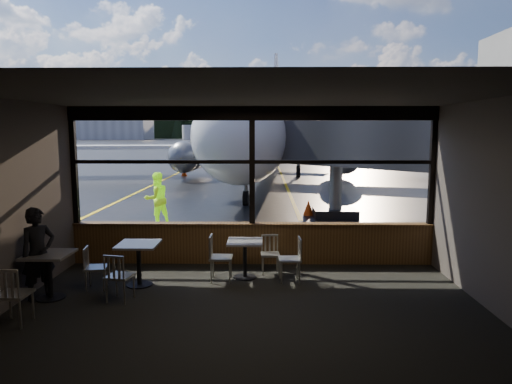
{
  "coord_description": "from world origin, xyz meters",
  "views": [
    {
      "loc": [
        0.26,
        -10.01,
        2.94
      ],
      "look_at": [
        0.07,
        1.0,
        1.5
      ],
      "focal_mm": 32.0,
      "sensor_mm": 36.0,
      "label": 1
    }
  ],
  "objects_px": {
    "chair_near_n": "(270,255)",
    "ground_crew": "(157,199)",
    "cafe_table_mid": "(139,265)",
    "passenger": "(38,254)",
    "jet_bridge": "(363,149)",
    "cafe_table_near": "(245,259)",
    "cone_wing": "(184,172)",
    "chair_near_w": "(221,258)",
    "chair_mid_w": "(96,268)",
    "cone_nose": "(308,208)",
    "chair_left_s": "(14,295)",
    "chair_mid_s": "(120,277)",
    "cafe_table_left": "(50,276)",
    "airliner": "(265,98)",
    "chair_near_e": "(290,260)"
  },
  "relations": [
    {
      "from": "cafe_table_mid",
      "to": "cafe_table_near",
      "type": "bearing_deg",
      "value": 13.76
    },
    {
      "from": "chair_near_w",
      "to": "chair_mid_w",
      "type": "relative_size",
      "value": 1.14
    },
    {
      "from": "chair_near_n",
      "to": "chair_left_s",
      "type": "bearing_deg",
      "value": 30.29
    },
    {
      "from": "airliner",
      "to": "passenger",
      "type": "xyz_separation_m",
      "value": [
        -4.05,
        -21.83,
        -4.31
      ]
    },
    {
      "from": "chair_mid_s",
      "to": "chair_left_s",
      "type": "bearing_deg",
      "value": -130.17
    },
    {
      "from": "cafe_table_near",
      "to": "cone_nose",
      "type": "height_order",
      "value": "cafe_table_near"
    },
    {
      "from": "airliner",
      "to": "cone_nose",
      "type": "relative_size",
      "value": 64.52
    },
    {
      "from": "chair_mid_s",
      "to": "passenger",
      "type": "distance_m",
      "value": 1.49
    },
    {
      "from": "cafe_table_mid",
      "to": "passenger",
      "type": "xyz_separation_m",
      "value": [
        -1.56,
        -0.75,
        0.41
      ]
    },
    {
      "from": "cafe_table_mid",
      "to": "cone_wing",
      "type": "relative_size",
      "value": 1.48
    },
    {
      "from": "airliner",
      "to": "cafe_table_left",
      "type": "distance_m",
      "value": 22.65
    },
    {
      "from": "cafe_table_near",
      "to": "cone_wing",
      "type": "bearing_deg",
      "value": 103.02
    },
    {
      "from": "jet_bridge",
      "to": "chair_near_w",
      "type": "xyz_separation_m",
      "value": [
        -4.18,
        -6.73,
        -1.91
      ]
    },
    {
      "from": "chair_left_s",
      "to": "chair_near_n",
      "type": "bearing_deg",
      "value": 34.79
    },
    {
      "from": "jet_bridge",
      "to": "cafe_table_mid",
      "type": "bearing_deg",
      "value": -129.22
    },
    {
      "from": "chair_near_n",
      "to": "chair_mid_s",
      "type": "distance_m",
      "value": 3.1
    },
    {
      "from": "chair_near_w",
      "to": "chair_left_s",
      "type": "xyz_separation_m",
      "value": [
        -2.98,
        -2.13,
        0.01
      ]
    },
    {
      "from": "cone_nose",
      "to": "cone_wing",
      "type": "distance_m",
      "value": 16.23
    },
    {
      "from": "cafe_table_near",
      "to": "cafe_table_mid",
      "type": "relative_size",
      "value": 0.93
    },
    {
      "from": "airliner",
      "to": "cafe_table_left",
      "type": "height_order",
      "value": "airliner"
    },
    {
      "from": "airliner",
      "to": "chair_near_e",
      "type": "relative_size",
      "value": 37.36
    },
    {
      "from": "chair_mid_w",
      "to": "cone_nose",
      "type": "relative_size",
      "value": 1.57
    },
    {
      "from": "jet_bridge",
      "to": "ground_crew",
      "type": "distance_m",
      "value": 7.03
    },
    {
      "from": "cone_nose",
      "to": "chair_near_e",
      "type": "bearing_deg",
      "value": -98.35
    },
    {
      "from": "chair_near_w",
      "to": "chair_left_s",
      "type": "height_order",
      "value": "chair_left_s"
    },
    {
      "from": "cafe_table_mid",
      "to": "chair_near_n",
      "type": "bearing_deg",
      "value": 17.39
    },
    {
      "from": "airliner",
      "to": "cone_wing",
      "type": "relative_size",
      "value": 59.64
    },
    {
      "from": "chair_near_w",
      "to": "jet_bridge",
      "type": "bearing_deg",
      "value": 148.04
    },
    {
      "from": "jet_bridge",
      "to": "cafe_table_near",
      "type": "relative_size",
      "value": 14.08
    },
    {
      "from": "cafe_table_near",
      "to": "cone_nose",
      "type": "xyz_separation_m",
      "value": [
        1.98,
        7.17,
        -0.13
      ]
    },
    {
      "from": "cafe_table_near",
      "to": "cafe_table_mid",
      "type": "xyz_separation_m",
      "value": [
        -2.02,
        -0.5,
        0.03
      ]
    },
    {
      "from": "passenger",
      "to": "chair_mid_s",
      "type": "bearing_deg",
      "value": -52.96
    },
    {
      "from": "chair_near_e",
      "to": "chair_near_n",
      "type": "distance_m",
      "value": 0.64
    },
    {
      "from": "chair_mid_w",
      "to": "chair_near_e",
      "type": "bearing_deg",
      "value": 89.6
    },
    {
      "from": "chair_mid_s",
      "to": "cone_wing",
      "type": "bearing_deg",
      "value": 108.79
    },
    {
      "from": "chair_mid_s",
      "to": "ground_crew",
      "type": "xyz_separation_m",
      "value": [
        -0.9,
        6.63,
        0.41
      ]
    },
    {
      "from": "chair_near_n",
      "to": "cone_nose",
      "type": "bearing_deg",
      "value": -105.22
    },
    {
      "from": "cone_nose",
      "to": "chair_mid_s",
      "type": "bearing_deg",
      "value": -115.94
    },
    {
      "from": "chair_near_e",
      "to": "chair_mid_s",
      "type": "bearing_deg",
      "value": 107.02
    },
    {
      "from": "airliner",
      "to": "jet_bridge",
      "type": "distance_m",
      "value": 14.68
    },
    {
      "from": "chair_near_n",
      "to": "ground_crew",
      "type": "distance_m",
      "value": 6.18
    },
    {
      "from": "cafe_table_mid",
      "to": "cafe_table_left",
      "type": "xyz_separation_m",
      "value": [
        -1.39,
        -0.73,
        -0.0
      ]
    },
    {
      "from": "cafe_table_left",
      "to": "cone_nose",
      "type": "distance_m",
      "value": 9.98
    },
    {
      "from": "cafe_table_left",
      "to": "chair_mid_w",
      "type": "height_order",
      "value": "cafe_table_left"
    },
    {
      "from": "cone_wing",
      "to": "cone_nose",
      "type": "bearing_deg",
      "value": -64.37
    },
    {
      "from": "cafe_table_mid",
      "to": "passenger",
      "type": "bearing_deg",
      "value": -154.16
    },
    {
      "from": "ground_crew",
      "to": "cafe_table_mid",
      "type": "bearing_deg",
      "value": 59.16
    },
    {
      "from": "cafe_table_left",
      "to": "airliner",
      "type": "bearing_deg",
      "value": 79.92
    },
    {
      "from": "cafe_table_near",
      "to": "ground_crew",
      "type": "distance_m",
      "value": 6.16
    },
    {
      "from": "passenger",
      "to": "chair_near_n",
      "type": "bearing_deg",
      "value": -30.48
    }
  ]
}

